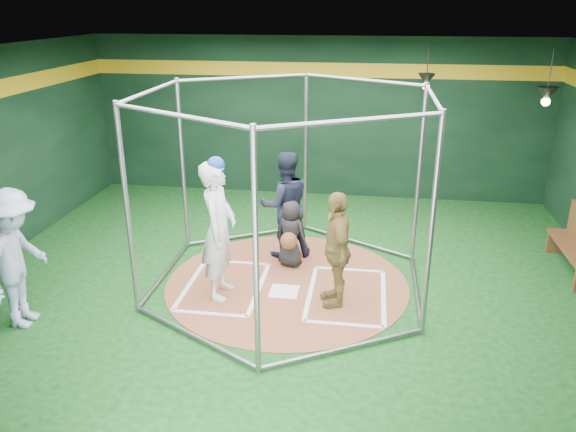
# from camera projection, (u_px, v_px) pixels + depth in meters

# --- Properties ---
(room_shell) EXTENTS (10.10, 9.10, 3.53)m
(room_shell) POSITION_uv_depth(u_px,v_px,m) (287.00, 177.00, 8.23)
(room_shell) COLOR #0C360F
(room_shell) RESTS_ON ground
(clay_disc) EXTENTS (3.80, 3.80, 0.01)m
(clay_disc) POSITION_uv_depth(u_px,v_px,m) (287.00, 283.00, 8.84)
(clay_disc) COLOR brown
(clay_disc) RESTS_ON ground
(home_plate) EXTENTS (0.43, 0.43, 0.01)m
(home_plate) POSITION_uv_depth(u_px,v_px,m) (284.00, 291.00, 8.56)
(home_plate) COLOR white
(home_plate) RESTS_ON clay_disc
(batter_box_left) EXTENTS (1.17, 1.77, 0.01)m
(batter_box_left) POSITION_uv_depth(u_px,v_px,m) (224.00, 286.00, 8.74)
(batter_box_left) COLOR white
(batter_box_left) RESTS_ON clay_disc
(batter_box_right) EXTENTS (1.17, 1.77, 0.01)m
(batter_box_right) POSITION_uv_depth(u_px,v_px,m) (347.00, 294.00, 8.48)
(batter_box_right) COLOR white
(batter_box_right) RESTS_ON clay_disc
(batting_cage) EXTENTS (4.05, 4.67, 3.00)m
(batting_cage) POSITION_uv_depth(u_px,v_px,m) (287.00, 193.00, 8.31)
(batting_cage) COLOR gray
(batting_cage) RESTS_ON ground
(pendant_lamp_near) EXTENTS (0.34, 0.34, 0.90)m
(pendant_lamp_near) POSITION_uv_depth(u_px,v_px,m) (426.00, 80.00, 10.89)
(pendant_lamp_near) COLOR black
(pendant_lamp_near) RESTS_ON room_shell
(pendant_lamp_far) EXTENTS (0.34, 0.34, 0.90)m
(pendant_lamp_far) POSITION_uv_depth(u_px,v_px,m) (547.00, 94.00, 9.16)
(pendant_lamp_far) COLOR black
(pendant_lamp_far) RESTS_ON room_shell
(batter_figure) EXTENTS (0.50, 0.76, 2.14)m
(batter_figure) POSITION_uv_depth(u_px,v_px,m) (219.00, 229.00, 8.13)
(batter_figure) COLOR silver
(batter_figure) RESTS_ON clay_disc
(visitor_leopard) EXTENTS (0.63, 1.07, 1.71)m
(visitor_leopard) POSITION_uv_depth(u_px,v_px,m) (336.00, 249.00, 7.97)
(visitor_leopard) COLOR #AB9149
(visitor_leopard) RESTS_ON clay_disc
(catcher_figure) EXTENTS (0.65, 0.66, 1.13)m
(catcher_figure) POSITION_uv_depth(u_px,v_px,m) (291.00, 234.00, 9.24)
(catcher_figure) COLOR black
(catcher_figure) RESTS_ON clay_disc
(umpire) EXTENTS (1.09, 0.98, 1.85)m
(umpire) POSITION_uv_depth(u_px,v_px,m) (285.00, 205.00, 9.50)
(umpire) COLOR black
(umpire) RESTS_ON clay_disc
(bystander_blue) EXTENTS (0.79, 1.29, 1.93)m
(bystander_blue) POSITION_uv_depth(u_px,v_px,m) (16.00, 259.00, 7.42)
(bystander_blue) COLOR #92A0C2
(bystander_blue) RESTS_ON ground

